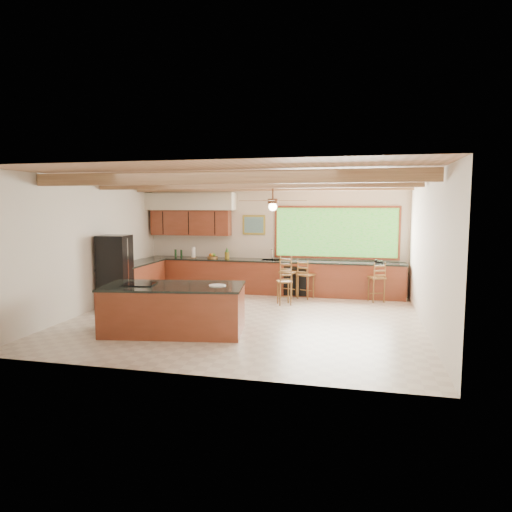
# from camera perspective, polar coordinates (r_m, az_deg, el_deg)

# --- Properties ---
(ground) EXTENTS (7.20, 7.20, 0.00)m
(ground) POSITION_cam_1_polar(r_m,az_deg,el_deg) (9.71, -1.43, -7.90)
(ground) COLOR beige
(ground) RESTS_ON ground
(room_shell) EXTENTS (7.27, 6.54, 3.02)m
(room_shell) POSITION_cam_1_polar(r_m,az_deg,el_deg) (10.09, -1.48, 5.34)
(room_shell) COLOR beige
(room_shell) RESTS_ON ground
(counter_run) EXTENTS (7.12, 3.10, 1.23)m
(counter_run) POSITION_cam_1_polar(r_m,az_deg,el_deg) (12.21, -2.23, -2.73)
(counter_run) COLOR brown
(counter_run) RESTS_ON ground
(island) EXTENTS (2.75, 1.61, 0.93)m
(island) POSITION_cam_1_polar(r_m,az_deg,el_deg) (8.77, -10.22, -6.51)
(island) COLOR brown
(island) RESTS_ON ground
(refrigerator) EXTENTS (0.73, 0.71, 1.70)m
(refrigerator) POSITION_cam_1_polar(r_m,az_deg,el_deg) (11.13, -17.20, -1.89)
(refrigerator) COLOR black
(refrigerator) RESTS_ON ground
(bar_stool_a) EXTENTS (0.44, 0.44, 0.93)m
(bar_stool_a) POSITION_cam_1_polar(r_m,az_deg,el_deg) (10.97, 3.51, -3.31)
(bar_stool_a) COLOR brown
(bar_stool_a) RESTS_ON ground
(bar_stool_b) EXTENTS (0.50, 0.50, 1.12)m
(bar_stool_b) POSITION_cam_1_polar(r_m,az_deg,el_deg) (11.77, 4.06, -2.11)
(bar_stool_b) COLOR brown
(bar_stool_b) RESTS_ON ground
(bar_stool_c) EXTENTS (0.48, 0.49, 1.03)m
(bar_stool_c) POSITION_cam_1_polar(r_m,az_deg,el_deg) (11.73, 6.22, -2.43)
(bar_stool_c) COLOR brown
(bar_stool_c) RESTS_ON ground
(bar_stool_d) EXTENTS (0.47, 0.47, 1.01)m
(bar_stool_d) POSITION_cam_1_polar(r_m,az_deg,el_deg) (11.66, 14.85, -2.72)
(bar_stool_d) COLOR brown
(bar_stool_d) RESTS_ON ground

